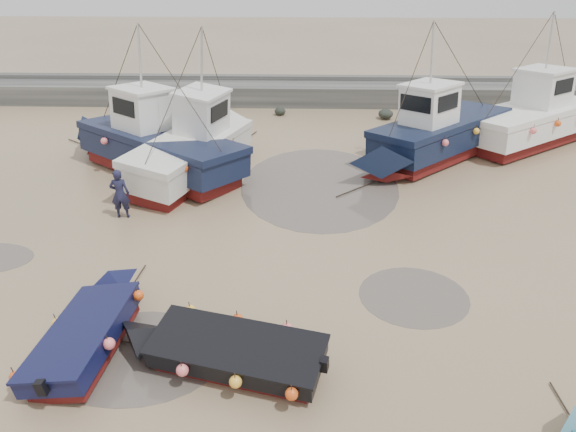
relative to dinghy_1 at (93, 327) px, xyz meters
name	(u,v)px	position (x,y,z in m)	size (l,w,h in m)	color
ground	(285,330)	(4.90, 0.72, -0.54)	(120.00, 120.00, 0.00)	#9E8261
seawall	(298,94)	(4.95, 22.71, 0.08)	(60.00, 4.92, 1.50)	slate
puddle_a	(137,355)	(1.17, -0.40, -0.54)	(4.52, 4.52, 0.01)	#584F47
puddle_b	(414,296)	(8.65, 2.38, -0.54)	(3.23, 3.23, 0.01)	#584F47
puddle_d	(319,185)	(6.04, 10.35, -0.54)	(6.63, 6.63, 0.01)	#584F47
dinghy_1	(93,327)	(0.00, 0.00, 0.00)	(2.45, 6.19, 1.43)	maroon
dinghy_4	(224,347)	(3.46, -0.67, -0.01)	(6.52, 2.98, 1.43)	maroon
cabin_boat_0	(150,143)	(-1.38, 11.72, 0.76)	(9.89, 7.83, 6.22)	maroon
cabin_boat_1	(196,145)	(0.69, 11.48, 0.79)	(5.19, 9.94, 6.22)	maroon
cabin_boat_2	(435,134)	(11.33, 13.31, 0.78)	(8.83, 8.23, 6.22)	maroon
cabin_boat_3	(536,117)	(16.88, 15.95, 0.79)	(9.33, 7.40, 6.22)	maroon
person	(123,217)	(-1.40, 7.21, -0.54)	(0.70, 0.46, 1.91)	#1A1A34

